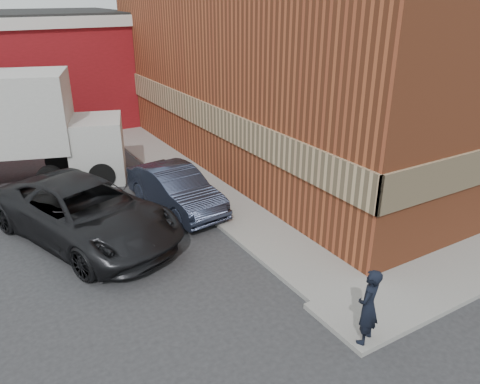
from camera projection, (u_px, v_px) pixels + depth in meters
ground at (321, 301)px, 10.66m from camera, size 90.00×90.00×0.00m
brick_building at (345, 38)px, 19.91m from camera, size 14.25×18.25×9.36m
sidewalk_west at (181, 173)px, 18.01m from camera, size 1.80×18.00×0.12m
man at (368, 307)px, 8.98m from camera, size 0.70×0.59×1.62m
sedan at (175, 189)px, 14.94m from camera, size 1.94×4.31×1.37m
suv_a at (86, 212)px, 13.00m from camera, size 4.73×6.69×1.69m
box_truck at (0, 123)px, 16.24m from camera, size 8.41×4.80×3.99m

